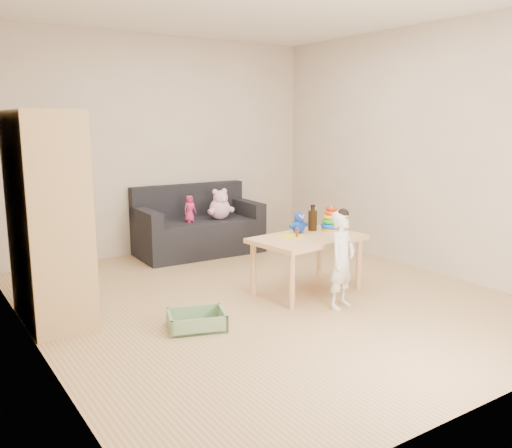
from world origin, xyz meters
TOP-DOWN VIEW (x-y plane):
  - room at (0.00, 0.00)m, footprint 4.50×4.50m
  - wardrobe at (-1.76, 0.53)m, footprint 0.47×0.94m
  - sofa at (0.28, 1.85)m, footprint 1.51×0.79m
  - play_table at (0.43, -0.05)m, footprint 1.09×0.76m
  - storage_bin at (-0.87, -0.29)m, footprint 0.53×0.46m
  - toddler at (0.41, -0.55)m, footprint 0.36×0.29m
  - pink_bear at (0.52, 1.76)m, footprint 0.30×0.26m
  - doll at (0.13, 1.79)m, footprint 0.17×0.13m
  - ring_stacker at (0.81, 0.05)m, footprint 0.21×0.21m
  - brown_bottle at (0.65, 0.14)m, footprint 0.09×0.09m
  - blue_plush at (0.46, 0.12)m, footprint 0.18×0.14m
  - wooden_figure at (0.30, -0.06)m, footprint 0.04×0.04m
  - yellow_book at (0.29, 0.03)m, footprint 0.24×0.24m

SIDE VIEW (x-z plane):
  - storage_bin at x=-0.87m, z-range 0.00..0.13m
  - sofa at x=0.28m, z-range 0.00..0.42m
  - play_table at x=0.43m, z-range 0.00..0.54m
  - toddler at x=0.41m, z-range 0.00..0.83m
  - yellow_book at x=0.29m, z-range 0.54..0.55m
  - doll at x=0.13m, z-range 0.42..0.73m
  - pink_bear at x=0.52m, z-range 0.42..0.73m
  - wooden_figure at x=0.30m, z-range 0.54..0.64m
  - ring_stacker at x=0.81m, z-range 0.51..0.75m
  - blue_plush at x=0.46m, z-range 0.54..0.75m
  - brown_bottle at x=0.65m, z-range 0.52..0.78m
  - wardrobe at x=-1.76m, z-range 0.00..1.69m
  - room at x=0.00m, z-range -0.95..3.55m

